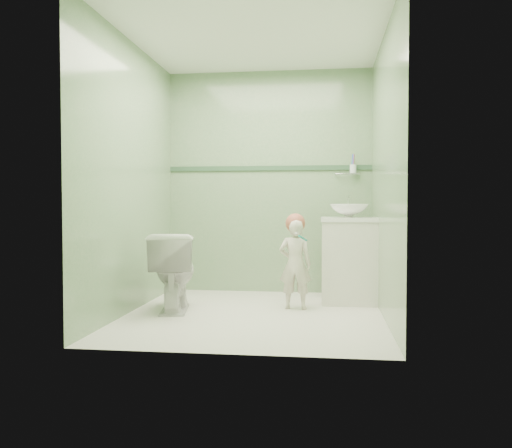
# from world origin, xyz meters

# --- Properties ---
(ground) EXTENTS (2.50, 2.50, 0.00)m
(ground) POSITION_xyz_m (0.00, 0.00, 0.00)
(ground) COLOR white
(ground) RESTS_ON ground
(room_shell) EXTENTS (2.50, 2.54, 2.40)m
(room_shell) POSITION_xyz_m (0.00, 0.00, 1.20)
(room_shell) COLOR #6F9A6D
(room_shell) RESTS_ON ground
(trim_stripe) EXTENTS (2.20, 0.02, 0.05)m
(trim_stripe) POSITION_xyz_m (0.00, 1.24, 1.35)
(trim_stripe) COLOR #33543A
(trim_stripe) RESTS_ON room_shell
(vanity) EXTENTS (0.52, 0.50, 0.80)m
(vanity) POSITION_xyz_m (0.84, 0.70, 0.40)
(vanity) COLOR white
(vanity) RESTS_ON ground
(counter) EXTENTS (0.54, 0.52, 0.04)m
(counter) POSITION_xyz_m (0.84, 0.70, 0.81)
(counter) COLOR white
(counter) RESTS_ON vanity
(basin) EXTENTS (0.37, 0.37, 0.13)m
(basin) POSITION_xyz_m (0.84, 0.70, 0.89)
(basin) COLOR white
(basin) RESTS_ON counter
(faucet) EXTENTS (0.03, 0.13, 0.18)m
(faucet) POSITION_xyz_m (0.84, 0.89, 0.97)
(faucet) COLOR silver
(faucet) RESTS_ON counter
(cup_holder) EXTENTS (0.26, 0.07, 0.21)m
(cup_holder) POSITION_xyz_m (0.89, 1.18, 1.33)
(cup_holder) COLOR silver
(cup_holder) RESTS_ON room_shell
(toilet) EXTENTS (0.50, 0.74, 0.70)m
(toilet) POSITION_xyz_m (-0.74, 0.09, 0.35)
(toilet) COLOR white
(toilet) RESTS_ON ground
(toddler) EXTENTS (0.31, 0.21, 0.82)m
(toddler) POSITION_xyz_m (0.34, 0.30, 0.41)
(toddler) COLOR beige
(toddler) RESTS_ON ground
(hair_cap) EXTENTS (0.18, 0.18, 0.18)m
(hair_cap) POSITION_xyz_m (0.34, 0.33, 0.78)
(hair_cap) COLOR #A95741
(hair_cap) RESTS_ON toddler
(teal_toothbrush) EXTENTS (0.11, 0.13, 0.08)m
(teal_toothbrush) POSITION_xyz_m (0.41, 0.17, 0.66)
(teal_toothbrush) COLOR #138B80
(teal_toothbrush) RESTS_ON toddler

